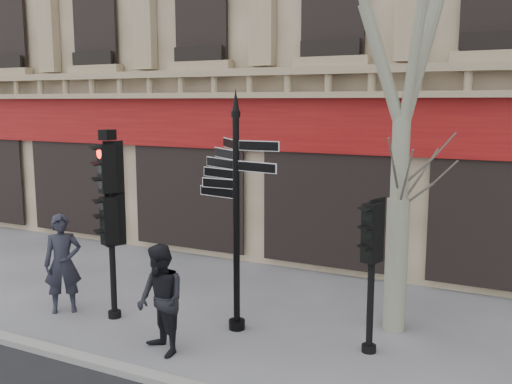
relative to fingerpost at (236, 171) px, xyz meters
The scene contains 6 objects.
ground 3.10m from the fingerpost, 68.79° to the right, with size 80.00×80.00×0.00m, color #59595E.
fingerpost is the anchor object (origin of this frame).
traffic_signal_main 2.54m from the fingerpost, 166.51° to the right, with size 0.48×0.42×3.64m.
traffic_signal_secondary 2.71m from the fingerpost, ahead, with size 0.50×0.41×2.54m.
pedestrian_a 4.08m from the fingerpost, 167.75° to the right, with size 0.72×0.47×1.97m, color #20202B.
pedestrian_b 2.57m from the fingerpost, 112.87° to the right, with size 0.90×0.70×1.85m, color black.
Camera 1 is at (4.44, -7.83, 4.15)m, focal length 40.00 mm.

